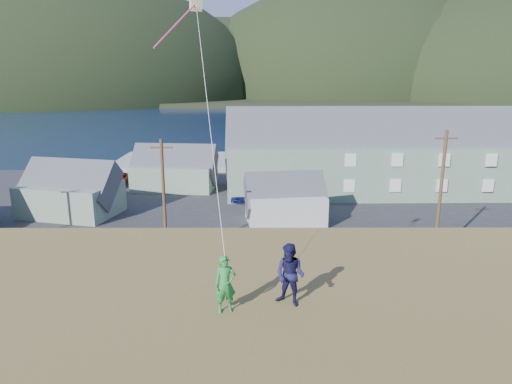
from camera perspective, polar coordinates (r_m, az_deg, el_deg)
ground at (r=34.00m, az=-4.44°, el=-9.22°), size 900.00×900.00×0.00m
grass_strip at (r=32.16m, az=-4.70°, el=-10.56°), size 110.00×8.00×0.10m
waterfront_lot at (r=50.01m, az=-3.03°, el=-1.39°), size 72.00×36.00×0.12m
wharf at (r=72.79m, az=-6.88°, el=3.79°), size 26.00×14.00×0.90m
far_shore at (r=361.32m, az=-0.57°, el=12.24°), size 900.00×320.00×2.00m
far_hills at (r=312.45m, az=6.05°, el=12.04°), size 760.00×265.00×143.00m
lodge at (r=55.21m, az=14.76°, el=4.60°), size 35.04×10.41×12.26m
shed_palegreen_near at (r=48.61m, az=-22.22°, el=0.14°), size 10.43×7.84×6.78m
shed_white at (r=42.67m, az=3.67°, el=-1.04°), size 8.03×5.87×5.92m
shed_palegreen_far at (r=56.43m, az=-10.13°, el=2.86°), size 10.59×6.70×6.77m
utility_poles at (r=34.13m, az=-8.84°, el=-0.72°), size 37.18×0.24×9.67m
parked_cars at (r=56.06m, az=-13.18°, el=0.80°), size 23.34×12.70×1.50m
kite_flyer_green at (r=12.69m, az=-3.87°, el=-11.44°), size 0.67×0.52×1.63m
kite_flyer_navy at (r=13.03m, az=4.29°, el=-10.30°), size 1.10×1.03×1.81m
kite_rig at (r=18.91m, az=-7.84°, el=21.66°), size 1.37×4.04×10.68m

